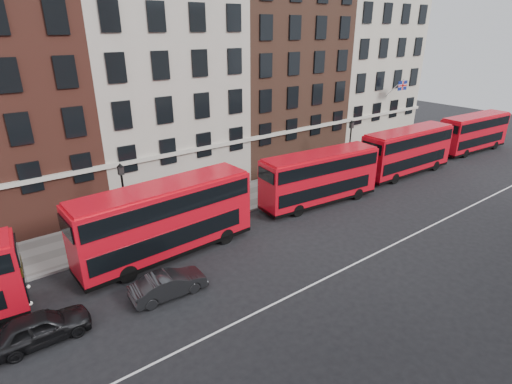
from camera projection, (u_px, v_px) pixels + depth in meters
ground at (293, 267)px, 23.97m from camera, size 120.00×120.00×0.00m
pavement at (205, 208)px, 31.71m from camera, size 80.00×5.00×0.15m
kerb at (221, 219)px, 29.86m from camera, size 80.00×0.30×0.16m
road_centre_line at (316, 283)px, 22.49m from camera, size 70.00×0.12×0.01m
building_terrace at (151, 68)px, 33.12m from camera, size 64.00×11.95×22.00m
bus_b at (165, 219)px, 24.37m from camera, size 11.36×3.31×4.72m
bus_c at (320, 177)px, 31.84m from camera, size 10.44×3.42×4.31m
bus_d at (407, 150)px, 38.37m from camera, size 10.74×2.95×4.48m
bus_e at (474, 132)px, 45.64m from camera, size 10.25×3.10×4.25m
car_rear at (40, 328)px, 18.08m from camera, size 4.33×1.77×1.47m
car_front at (169, 284)px, 21.24m from camera, size 4.14×1.56×1.35m
lamp_post_left at (124, 198)px, 25.87m from camera, size 0.44×0.44×5.33m
lamp_post_right at (350, 145)px, 37.56m from camera, size 0.44×0.44×5.33m
traffic_light at (419, 136)px, 43.16m from camera, size 0.25×0.45×3.27m
iron_railings at (191, 193)px, 33.11m from camera, size 6.60×0.06×1.00m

